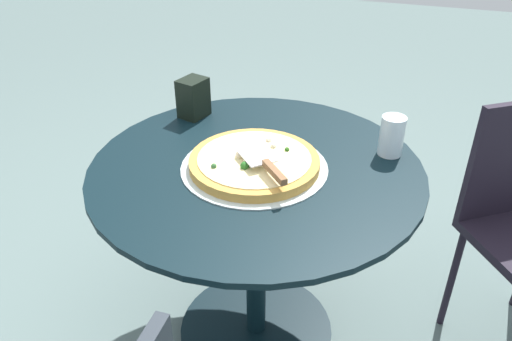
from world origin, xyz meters
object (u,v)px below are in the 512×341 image
(drinking_cup, at_px, (392,136))
(pizza_on_tray, at_px, (256,163))
(pizza_server, at_px, (266,164))
(napkin_dispenser, at_px, (193,98))
(patio_table, at_px, (256,218))

(drinking_cup, bearing_deg, pizza_on_tray, 120.47)
(pizza_server, relative_size, drinking_cup, 1.57)
(pizza_on_tray, relative_size, napkin_dispenser, 3.18)
(pizza_server, xyz_separation_m, napkin_dispenser, (0.31, 0.35, 0.01))
(drinking_cup, xyz_separation_m, napkin_dispenser, (0.05, 0.65, 0.01))
(patio_table, bearing_deg, drinking_cup, -61.76)
(pizza_on_tray, xyz_separation_m, drinking_cup, (0.20, -0.34, 0.04))
(patio_table, xyz_separation_m, napkin_dispenser, (0.24, 0.30, 0.25))
(drinking_cup, bearing_deg, napkin_dispenser, 85.65)
(drinking_cup, bearing_deg, pizza_server, 131.70)
(pizza_on_tray, bearing_deg, pizza_server, -141.23)
(napkin_dispenser, bearing_deg, pizza_on_tray, -114.52)
(napkin_dispenser, bearing_deg, drinking_cup, -79.36)
(pizza_on_tray, distance_m, pizza_server, 0.09)
(patio_table, relative_size, napkin_dispenser, 7.29)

